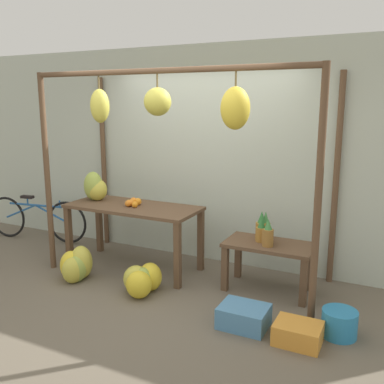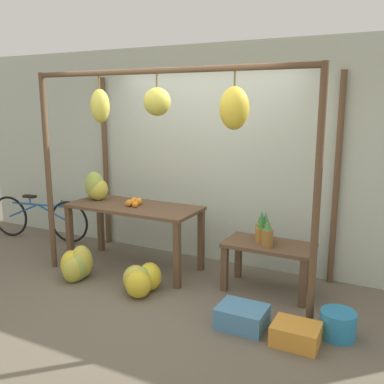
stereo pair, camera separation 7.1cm
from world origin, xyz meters
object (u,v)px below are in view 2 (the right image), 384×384
fruit_crate_white (242,317)px  parked_bicycle (39,218)px  pineapple_cluster (264,231)px  banana_pile_ground_left (76,265)px  banana_pile_ground_right (142,280)px  fruit_crate_purple (296,334)px  orange_pile (133,202)px  blue_bucket (338,324)px  banana_pile_on_table (96,187)px

fruit_crate_white → parked_bicycle: parked_bicycle is taller
pineapple_cluster → banana_pile_ground_left: (-2.06, -0.76, -0.51)m
banana_pile_ground_right → banana_pile_ground_left: bearing=-177.4°
parked_bicycle → fruit_crate_purple: 4.41m
orange_pile → parked_bicycle: (-1.97, 0.28, -0.52)m
blue_bucket → parked_bicycle: 4.65m
blue_bucket → fruit_crate_white: bearing=-165.1°
banana_pile_ground_right → blue_bucket: size_ratio=1.82×
banana_pile_on_table → banana_pile_ground_left: banana_pile_on_table is taller
blue_bucket → fruit_crate_purple: size_ratio=0.78×
parked_bicycle → fruit_crate_purple: bearing=-14.9°
fruit_crate_white → pineapple_cluster: bearing=95.9°
banana_pile_on_table → fruit_crate_purple: 3.16m
orange_pile → banana_pile_ground_left: 1.02m
parked_bicycle → fruit_crate_purple: (4.25, -1.13, -0.25)m
banana_pile_on_table → fruit_crate_white: banana_pile_on_table is taller
banana_pile_on_table → banana_pile_ground_left: (0.21, -0.68, -0.81)m
banana_pile_on_table → fruit_crate_white: 2.66m
pineapple_cluster → parked_bicycle: pineapple_cluster is taller
banana_pile_on_table → fruit_crate_white: size_ratio=0.92×
fruit_crate_white → fruit_crate_purple: (0.52, -0.06, -0.01)m
banana_pile_ground_left → banana_pile_ground_right: bearing=2.6°
banana_pile_on_table → banana_pile_ground_left: bearing=-72.5°
orange_pile → banana_pile_ground_left: bearing=-121.9°
banana_pile_on_table → pineapple_cluster: (2.28, 0.08, -0.30)m
fruit_crate_white → orange_pile: bearing=155.9°
orange_pile → fruit_crate_white: (1.76, -0.79, -0.76)m
pineapple_cluster → banana_pile_ground_right: pineapple_cluster is taller
fruit_crate_purple → banana_pile_ground_left: bearing=175.6°
banana_pile_on_table → orange_pile: 0.63m
parked_bicycle → fruit_crate_white: bearing=-16.0°
banana_pile_ground_right → fruit_crate_purple: size_ratio=1.43×
pineapple_cluster → parked_bicycle: bearing=177.4°
orange_pile → pineapple_cluster: (1.67, 0.12, -0.18)m
banana_pile_on_table → parked_bicycle: size_ratio=0.24×
pineapple_cluster → fruit_crate_purple: pineapple_cluster is taller
banana_pile_ground_left → parked_bicycle: parked_bicycle is taller
orange_pile → pineapple_cluster: 1.68m
banana_pile_ground_left → banana_pile_ground_right: size_ratio=0.88×
banana_pile_ground_left → parked_bicycle: size_ratio=0.30×
orange_pile → banana_pile_ground_left: orange_pile is taller
banana_pile_ground_left → fruit_crate_purple: bearing=-4.4°
orange_pile → blue_bucket: size_ratio=0.70×
pineapple_cluster → blue_bucket: (0.93, -0.68, -0.56)m
banana_pile_on_table → pineapple_cluster: banana_pile_on_table is taller
banana_pile_on_table → parked_bicycle: (-1.36, 0.24, -0.65)m
orange_pile → banana_pile_on_table: bearing=176.4°
orange_pile → banana_pile_ground_left: size_ratio=0.44×
pineapple_cluster → banana_pile_ground_right: size_ratio=0.60×
orange_pile → fruit_crate_purple: 2.55m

